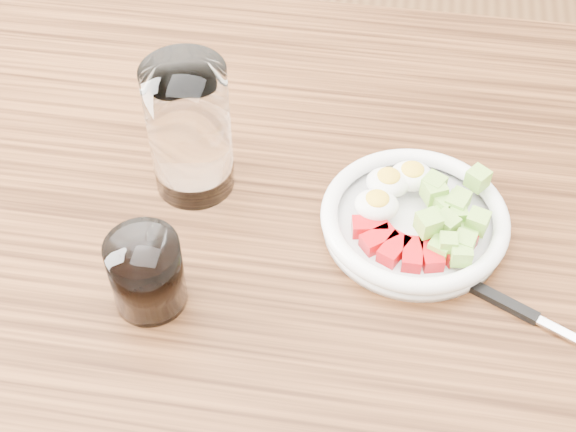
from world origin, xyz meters
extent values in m
cube|color=brown|center=(0.00, 0.00, 0.75)|extent=(1.50, 0.90, 0.04)
cylinder|color=white|center=(0.12, 0.04, 0.78)|extent=(0.19, 0.19, 0.01)
torus|color=white|center=(0.12, 0.04, 0.79)|extent=(0.20, 0.20, 0.02)
cube|color=red|center=(0.08, 0.02, 0.79)|extent=(0.04, 0.03, 0.02)
cube|color=red|center=(0.09, 0.00, 0.79)|extent=(0.04, 0.04, 0.02)
cube|color=red|center=(0.10, -0.01, 0.79)|extent=(0.03, 0.04, 0.02)
cube|color=red|center=(0.12, -0.01, 0.79)|extent=(0.02, 0.04, 0.02)
cube|color=red|center=(0.14, -0.01, 0.79)|extent=(0.03, 0.04, 0.02)
cube|color=red|center=(0.16, 0.00, 0.79)|extent=(0.04, 0.04, 0.02)
cube|color=red|center=(0.17, 0.02, 0.79)|extent=(0.04, 0.04, 0.02)
ellipsoid|color=white|center=(0.09, 0.08, 0.80)|extent=(0.05, 0.04, 0.03)
ellipsoid|color=yellow|center=(0.09, 0.08, 0.81)|extent=(0.03, 0.03, 0.01)
ellipsoid|color=white|center=(0.11, 0.09, 0.80)|extent=(0.05, 0.04, 0.03)
ellipsoid|color=yellow|center=(0.11, 0.09, 0.81)|extent=(0.03, 0.03, 0.01)
ellipsoid|color=white|center=(0.08, 0.04, 0.80)|extent=(0.05, 0.04, 0.03)
ellipsoid|color=yellow|center=(0.08, 0.04, 0.81)|extent=(0.03, 0.03, 0.01)
cube|color=#90BD49|center=(0.18, 0.02, 0.80)|extent=(0.02, 0.02, 0.02)
cube|color=#90BD49|center=(0.18, 0.09, 0.81)|extent=(0.03, 0.03, 0.02)
cube|color=#90BD49|center=(0.15, 0.02, 0.81)|extent=(0.03, 0.03, 0.02)
cube|color=#90BD49|center=(0.16, 0.02, 0.81)|extent=(0.03, 0.03, 0.02)
cube|color=#90BD49|center=(0.15, 0.04, 0.80)|extent=(0.03, 0.03, 0.02)
cube|color=#90BD49|center=(0.18, 0.03, 0.81)|extent=(0.03, 0.03, 0.02)
cube|color=#90BD49|center=(0.14, 0.07, 0.81)|extent=(0.03, 0.03, 0.02)
cube|color=#90BD49|center=(0.15, 0.00, 0.79)|extent=(0.03, 0.03, 0.02)
cube|color=#90BD49|center=(0.17, -0.01, 0.80)|extent=(0.02, 0.02, 0.02)
cube|color=#90BD49|center=(0.17, 0.03, 0.79)|extent=(0.03, 0.03, 0.02)
cube|color=#90BD49|center=(0.14, 0.06, 0.81)|extent=(0.03, 0.03, 0.02)
cube|color=#90BD49|center=(0.13, 0.01, 0.81)|extent=(0.03, 0.03, 0.02)
cube|color=#90BD49|center=(0.16, 0.04, 0.80)|extent=(0.02, 0.02, 0.02)
cube|color=#90BD49|center=(0.17, 0.00, 0.80)|extent=(0.03, 0.03, 0.02)
cube|color=#90BD49|center=(0.17, 0.06, 0.81)|extent=(0.03, 0.03, 0.02)
cube|color=#90BD49|center=(0.15, 0.05, 0.81)|extent=(0.03, 0.03, 0.02)
cube|color=#90BD49|center=(0.16, 0.00, 0.80)|extent=(0.02, 0.02, 0.02)
cube|color=#90BD49|center=(0.16, 0.05, 0.81)|extent=(0.03, 0.03, 0.02)
cube|color=black|center=(0.21, -0.04, 0.77)|extent=(0.09, 0.05, 0.01)
cube|color=silver|center=(0.27, -0.07, 0.77)|extent=(0.05, 0.03, 0.00)
cylinder|color=white|center=(-0.13, 0.07, 0.85)|extent=(0.09, 0.09, 0.16)
cylinder|color=white|center=(-0.13, -0.09, 0.81)|extent=(0.07, 0.07, 0.08)
cylinder|color=black|center=(-0.13, -0.09, 0.81)|extent=(0.06, 0.06, 0.07)
camera|label=1|loc=(0.08, -0.54, 1.43)|focal=50.00mm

